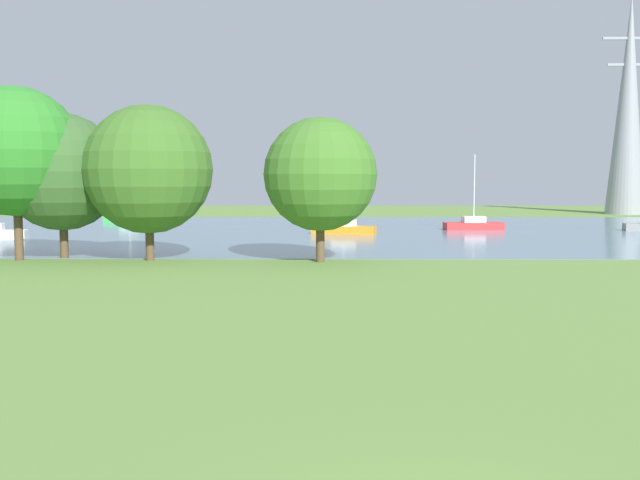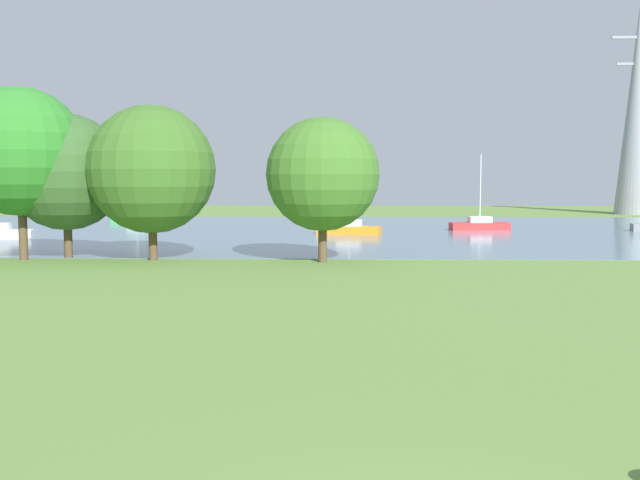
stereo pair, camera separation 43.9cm
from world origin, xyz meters
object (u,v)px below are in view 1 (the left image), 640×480
sailboat_red (474,224)px  tree_west_near (62,172)px  tree_mid_shore (16,152)px  tree_west_far (148,170)px  sailboat_green (130,217)px  sailboat_orange (344,228)px  electricity_pylon (628,105)px  tree_east_far (320,174)px

sailboat_red → tree_west_near: (-25.99, -20.95, 4.14)m
tree_mid_shore → tree_west_far: size_ratio=1.12×
sailboat_green → sailboat_orange: sailboat_green is taller
sailboat_green → electricity_pylon: (54.35, 15.31, 12.26)m
tree_mid_shore → tree_east_far: size_ratio=1.22×
tree_west_near → tree_west_far: size_ratio=0.96×
sailboat_orange → tree_mid_shore: bearing=-134.6°
sailboat_orange → tree_west_near: tree_west_near is taller
tree_mid_shore → tree_east_far: bearing=-1.8°
sailboat_red → electricity_pylon: (22.90, 25.84, 12.28)m
tree_mid_shore → tree_east_far: (15.68, -0.50, -1.17)m
sailboat_red → tree_west_near: tree_west_near is taller
sailboat_orange → electricity_pylon: electricity_pylon is taller
electricity_pylon → tree_west_far: bearing=-132.7°
sailboat_red → electricity_pylon: size_ratio=0.24×
sailboat_green → sailboat_orange: size_ratio=1.33×
sailboat_green → electricity_pylon: bearing=15.7°
sailboat_green → electricity_pylon: electricity_pylon is taller
tree_mid_shore → sailboat_orange: bearing=45.4°
sailboat_orange → tree_east_far: 18.41m
electricity_pylon → tree_east_far: bearing=-126.1°
tree_east_far → tree_west_near: bearing=173.6°
sailboat_red → sailboat_green: size_ratio=0.76×
sailboat_red → tree_east_far: 25.93m
sailboat_orange → tree_west_far: tree_west_far is taller
sailboat_orange → tree_mid_shore: (-17.19, -17.41, 5.18)m
sailboat_orange → tree_east_far: tree_east_far is taller
tree_west_near → sailboat_red: bearing=38.9°
electricity_pylon → sailboat_red: bearing=-131.5°
sailboat_red → sailboat_green: (-31.45, 10.53, 0.02)m
tree_west_near → tree_west_far: bearing=-10.5°
sailboat_red → tree_mid_shore: tree_mid_shore is taller
tree_west_far → tree_east_far: (8.88, -0.64, -0.25)m
sailboat_orange → sailboat_green: bearing=143.9°
sailboat_red → tree_east_far: bearing=-118.6°
tree_east_far → sailboat_orange: bearing=85.2°
tree_mid_shore → tree_east_far: tree_mid_shore is taller
tree_east_far → electricity_pylon: 60.34m
tree_west_far → electricity_pylon: (44.06, 47.69, 8.02)m
sailboat_orange → tree_east_far: bearing=-94.8°
sailboat_orange → electricity_pylon: 47.00m
tree_west_near → sailboat_orange: bearing=47.1°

